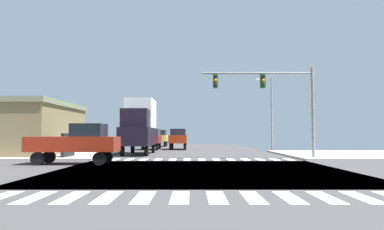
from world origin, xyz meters
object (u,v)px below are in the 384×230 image
at_px(traffic_signal_mast, 270,90).
at_px(suv_crossing_2, 153,137).
at_px(street_lamp, 270,107).
at_px(suv_queued_3, 161,137).
at_px(box_truck_middle_3, 141,125).
at_px(pickup_nearside_1, 78,142).
at_px(suv_farside_1, 180,137).

height_order(traffic_signal_mast, suv_crossing_2, traffic_signal_mast).
distance_m(street_lamp, suv_queued_3, 19.54).
distance_m(suv_queued_3, box_truck_middle_3, 19.81).
height_order(suv_queued_3, box_truck_middle_3, box_truck_middle_3).
relative_size(pickup_nearside_1, suv_queued_3, 1.11).
relative_size(suv_crossing_2, suv_queued_3, 1.00).
bearing_deg(suv_farside_1, street_lamp, 153.62).
relative_size(street_lamp, box_truck_middle_3, 1.04).
bearing_deg(traffic_signal_mast, street_lamp, 77.64).
xyz_separation_m(suv_farside_1, box_truck_middle_3, (-3.00, -9.69, 1.17)).
relative_size(traffic_signal_mast, suv_crossing_2, 1.71).
bearing_deg(street_lamp, pickup_nearside_1, -133.82).
relative_size(pickup_nearside_1, box_truck_middle_3, 0.71).
xyz_separation_m(pickup_nearside_1, suv_farside_1, (5.15, 19.87, 0.10)).
bearing_deg(traffic_signal_mast, suv_farside_1, 113.87).
xyz_separation_m(traffic_signal_mast, suv_farside_1, (-6.99, 15.80, -3.41)).
bearing_deg(box_truck_middle_3, street_lamp, -158.01).
distance_m(traffic_signal_mast, street_lamp, 11.39).
bearing_deg(suv_farside_1, suv_crossing_2, 9.23).
relative_size(suv_farside_1, suv_crossing_2, 1.00).
distance_m(traffic_signal_mast, box_truck_middle_3, 11.92).
bearing_deg(pickup_nearside_1, suv_crossing_2, 173.67).
bearing_deg(pickup_nearside_1, traffic_signal_mast, 108.53).
height_order(pickup_nearside_1, suv_queued_3, pickup_nearside_1).
bearing_deg(suv_queued_3, box_truck_middle_3, 90.00).
xyz_separation_m(suv_crossing_2, suv_queued_3, (0.00, 10.57, 0.00)).
distance_m(pickup_nearside_1, suv_farside_1, 20.52).
relative_size(suv_farside_1, suv_queued_3, 1.00).
relative_size(suv_crossing_2, box_truck_middle_3, 0.64).
bearing_deg(street_lamp, suv_crossing_2, 161.38).
xyz_separation_m(street_lamp, box_truck_middle_3, (-12.43, -5.02, -1.94)).
bearing_deg(street_lamp, suv_farside_1, 153.62).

